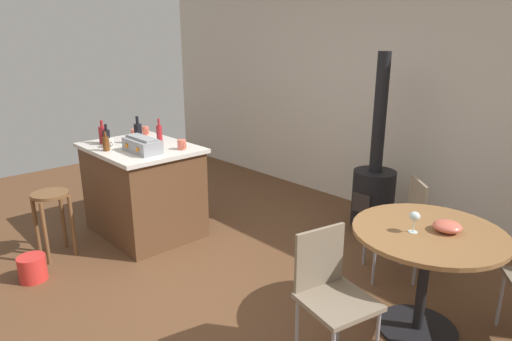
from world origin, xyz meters
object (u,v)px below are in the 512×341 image
(cup_3, at_px, (135,134))
(serving_bowl, at_px, (447,226))
(folding_chair_far, at_px, (331,289))
(plastic_bucket, at_px, (32,268))
(bottle_0, at_px, (107,137))
(wooden_stool, at_px, (52,210))
(cup_2, at_px, (110,143))
(toolbox, at_px, (142,145))
(bottle_3, at_px, (103,134))
(dining_table, at_px, (426,255))
(bottle_1, at_px, (159,134))
(bottle_2, at_px, (106,144))
(wine_glass, at_px, (415,217))
(wood_stove, at_px, (374,189))
(bottle_4, at_px, (138,133))
(cup_1, at_px, (146,131))
(cup_0, at_px, (182,145))
(folding_chair_near, at_px, (401,220))
(kitchen_island, at_px, (143,189))

(cup_3, height_order, serving_bowl, cup_3)
(folding_chair_far, bearing_deg, plastic_bucket, -155.83)
(plastic_bucket, bearing_deg, bottle_0, 116.83)
(wooden_stool, bearing_deg, serving_bowl, 27.16)
(folding_chair_far, xyz_separation_m, cup_2, (-2.70, -0.09, 0.45))
(toolbox, height_order, bottle_3, bottle_3)
(dining_table, xyz_separation_m, plastic_bucket, (-2.56, -1.76, -0.48))
(bottle_1, relative_size, bottle_2, 1.43)
(bottle_0, relative_size, serving_bowl, 1.19)
(bottle_1, xyz_separation_m, wine_glass, (2.67, 0.26, -0.16))
(wood_stove, bearing_deg, toolbox, -125.84)
(bottle_3, bearing_deg, bottle_4, 45.46)
(cup_3, height_order, plastic_bucket, cup_3)
(dining_table, bearing_deg, bottle_4, -169.99)
(bottle_0, xyz_separation_m, cup_3, (-0.08, 0.36, -0.03))
(cup_1, height_order, serving_bowl, cup_1)
(bottle_1, relative_size, cup_0, 2.18)
(cup_0, bearing_deg, cup_2, -139.08)
(wine_glass, bearing_deg, bottle_3, -167.75)
(dining_table, bearing_deg, cup_1, -175.54)
(folding_chair_far, xyz_separation_m, bottle_1, (-2.50, 0.36, 0.51))
(folding_chair_far, height_order, cup_1, cup_1)
(dining_table, relative_size, plastic_bucket, 4.38)
(bottle_2, height_order, bottle_3, bottle_3)
(bottle_4, relative_size, cup_3, 2.38)
(plastic_bucket, bearing_deg, bottle_3, 121.16)
(folding_chair_near, height_order, bottle_3, bottle_3)
(wine_glass, height_order, serving_bowl, wine_glass)
(cup_1, xyz_separation_m, wine_glass, (3.16, 0.15, -0.11))
(toolbox, distance_m, serving_bowl, 2.74)
(bottle_0, bearing_deg, bottle_1, 51.65)
(cup_3, bearing_deg, serving_bowl, 8.63)
(cup_1, height_order, cup_2, cup_1)
(bottle_4, height_order, cup_3, bottle_4)
(folding_chair_near, relative_size, bottle_3, 3.60)
(dining_table, distance_m, bottle_0, 3.19)
(bottle_2, height_order, plastic_bucket, bottle_2)
(cup_2, bearing_deg, serving_bowl, 16.25)
(folding_chair_near, xyz_separation_m, folding_chair_far, (0.27, -1.30, 0.01))
(dining_table, distance_m, folding_chair_near, 0.77)
(cup_0, bearing_deg, folding_chair_near, 25.74)
(bottle_0, bearing_deg, cup_1, 106.65)
(wooden_stool, bearing_deg, bottle_2, 85.22)
(bottle_3, distance_m, serving_bowl, 3.36)
(toolbox, distance_m, cup_2, 0.42)
(serving_bowl, bearing_deg, wine_glass, -129.52)
(serving_bowl, bearing_deg, bottle_1, -171.20)
(dining_table, distance_m, toolbox, 2.66)
(kitchen_island, distance_m, toolbox, 0.60)
(bottle_0, bearing_deg, toolbox, 12.63)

